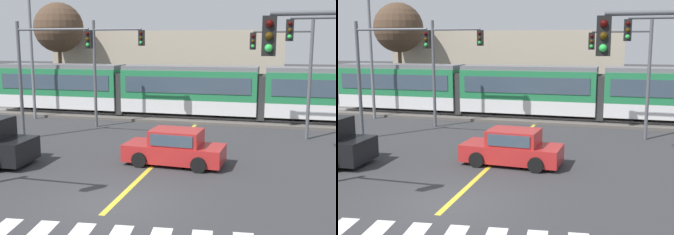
{
  "view_description": "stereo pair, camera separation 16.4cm",
  "coord_description": "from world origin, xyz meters",
  "views": [
    {
      "loc": [
        4.94,
        -12.0,
        5.06
      ],
      "look_at": [
        -0.05,
        7.1,
        1.6
      ],
      "focal_mm": 45.0,
      "sensor_mm": 36.0,
      "label": 1
    },
    {
      "loc": [
        5.09,
        -11.96,
        5.06
      ],
      "look_at": [
        -0.05,
        7.1,
        1.6
      ],
      "focal_mm": 45.0,
      "sensor_mm": 36.0,
      "label": 2
    }
  ],
  "objects": [
    {
      "name": "light_rail_tram",
      "position": [
        -0.78,
        15.78,
        2.05
      ],
      "size": [
        28.0,
        2.64,
        3.43
      ],
      "color": "silver",
      "rests_on": "track_bed"
    },
    {
      "name": "lane_centre_line",
      "position": [
        0.0,
        6.38,
        0.0
      ],
      "size": [
        0.2,
        14.8,
        0.01
      ],
      "primitive_type": "cube",
      "color": "gold",
      "rests_on": "ground"
    },
    {
      "name": "building_backdrop_far",
      "position": [
        -5.05,
        26.58,
        3.1
      ],
      "size": [
        20.9,
        6.0,
        6.21
      ],
      "primitive_type": "cube",
      "color": "tan",
      "rests_on": "ground"
    },
    {
      "name": "bare_tree_far_west",
      "position": [
        -13.54,
        21.43,
        6.42
      ],
      "size": [
        4.24,
        4.24,
        8.57
      ],
      "color": "brown",
      "rests_on": "ground"
    },
    {
      "name": "rail_far",
      "position": [
        0.0,
        16.51,
        0.23
      ],
      "size": [
        120.0,
        0.08,
        0.1
      ],
      "primitive_type": "cube",
      "color": "#939399",
      "rests_on": "track_bed"
    },
    {
      "name": "ground_plane",
      "position": [
        0.0,
        0.0,
        0.0
      ],
      "size": [
        200.0,
        200.0,
        0.0
      ],
      "primitive_type": "plane",
      "color": "#333335"
    },
    {
      "name": "rail_near",
      "position": [
        0.0,
        15.07,
        0.23
      ],
      "size": [
        120.0,
        0.08,
        0.1
      ],
      "primitive_type": "cube",
      "color": "#939399",
      "rests_on": "track_bed"
    },
    {
      "name": "traffic_light_far_left",
      "position": [
        -4.8,
        11.62,
        4.16
      ],
      "size": [
        3.25,
        0.38,
        6.45
      ],
      "color": "#515459",
      "rests_on": "ground"
    },
    {
      "name": "track_bed",
      "position": [
        0.0,
        15.79,
        0.09
      ],
      "size": [
        120.0,
        4.0,
        0.18
      ],
      "primitive_type": "cube",
      "color": "#56514C",
      "rests_on": "ground"
    },
    {
      "name": "street_lamp_west",
      "position": [
        -10.89,
        13.16,
        4.75
      ],
      "size": [
        1.88,
        0.28,
        8.42
      ],
      "color": "slate",
      "rests_on": "ground"
    },
    {
      "name": "traffic_light_far_right",
      "position": [
        5.53,
        11.26,
        4.05
      ],
      "size": [
        3.25,
        0.38,
        6.3
      ],
      "color": "#515459",
      "rests_on": "ground"
    },
    {
      "name": "traffic_light_mid_left",
      "position": [
        -6.81,
        7.52,
        4.14
      ],
      "size": [
        4.25,
        0.38,
        6.22
      ],
      "color": "#515459",
      "rests_on": "ground"
    },
    {
      "name": "sedan_crossing",
      "position": [
        0.83,
        4.81,
        0.7
      ],
      "size": [
        4.28,
        2.07,
        1.52
      ],
      "color": "#B22323",
      "rests_on": "ground"
    }
  ]
}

